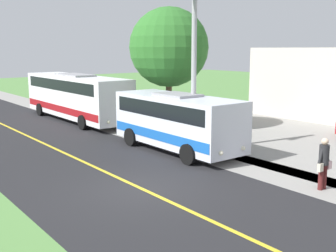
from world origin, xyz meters
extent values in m
plane|color=#548442|center=(0.00, 0.00, 0.00)|extent=(120.00, 120.00, 0.00)
cube|color=black|center=(0.00, 0.00, 0.00)|extent=(8.00, 100.00, 0.01)
cube|color=gray|center=(-5.20, 0.00, 0.00)|extent=(2.40, 100.00, 0.01)
cube|color=gold|center=(0.00, 0.00, 0.01)|extent=(0.16, 100.00, 0.00)
cube|color=silver|center=(-4.50, -3.49, 1.49)|extent=(2.40, 7.16, 2.29)
cube|color=blue|center=(-4.50, -3.49, 0.90)|extent=(2.44, 7.02, 0.44)
cube|color=black|center=(-4.50, -3.49, 2.09)|extent=(2.44, 6.45, 0.70)
cube|color=gray|center=(-4.50, -3.49, 2.70)|extent=(1.44, 2.15, 0.12)
cylinder|color=black|center=(-5.70, -1.27, 0.45)|extent=(0.25, 0.90, 0.90)
cylinder|color=black|center=(-3.30, -1.27, 0.45)|extent=(0.25, 0.90, 0.90)
cylinder|color=black|center=(-5.70, -5.71, 0.45)|extent=(0.25, 0.90, 0.90)
cylinder|color=black|center=(-3.30, -5.71, 0.45)|extent=(0.25, 0.90, 0.90)
sphere|color=#F2EACC|center=(-5.16, 0.11, 0.70)|extent=(0.20, 0.20, 0.20)
sphere|color=#F2EACC|center=(-3.84, 0.11, 0.70)|extent=(0.20, 0.20, 0.20)
cube|color=white|center=(-4.55, -14.45, 1.69)|extent=(2.49, 11.04, 2.67)
cube|color=maroon|center=(-4.55, -14.45, 0.90)|extent=(2.53, 10.82, 0.44)
cube|color=black|center=(-4.55, -14.45, 2.47)|extent=(2.53, 9.94, 0.70)
cube|color=gray|center=(-4.55, -14.45, 3.08)|extent=(1.50, 3.31, 0.12)
cylinder|color=black|center=(-5.79, -11.02, 0.45)|extent=(0.25, 0.90, 0.90)
cylinder|color=black|center=(-3.30, -11.02, 0.45)|extent=(0.25, 0.90, 0.90)
cylinder|color=black|center=(-5.79, -17.87, 0.45)|extent=(0.25, 0.90, 0.90)
cylinder|color=black|center=(-3.30, -17.87, 0.45)|extent=(0.25, 0.90, 0.90)
sphere|color=#F2EACC|center=(-5.23, -8.90, 0.70)|extent=(0.20, 0.20, 0.20)
sphere|color=#F2EACC|center=(-3.86, -8.90, 0.70)|extent=(0.20, 0.20, 0.20)
cylinder|color=#4C1919|center=(-5.05, 3.96, 0.44)|extent=(0.18, 0.18, 0.89)
cylinder|color=#4C1919|center=(-4.85, 3.96, 0.44)|extent=(0.18, 0.18, 0.89)
cylinder|color=#262628|center=(-4.95, 3.96, 1.24)|extent=(0.34, 0.34, 0.70)
sphere|color=beige|center=(-4.95, 3.96, 1.71)|extent=(0.24, 0.24, 0.24)
cylinder|color=#262628|center=(-5.13, 3.96, 1.27)|extent=(0.29, 0.10, 0.63)
cube|color=beige|center=(-5.21, 4.01, 0.84)|extent=(0.20, 0.12, 0.28)
cylinder|color=#262628|center=(-4.76, 3.96, 1.27)|extent=(0.29, 0.10, 0.63)
cube|color=beige|center=(-4.69, 4.01, 0.84)|extent=(0.20, 0.12, 0.28)
cylinder|color=#9E9EA3|center=(-5.00, -2.89, 3.76)|extent=(0.24, 0.24, 7.52)
cylinder|color=brown|center=(-7.40, -7.82, 1.59)|extent=(0.36, 0.36, 3.18)
sphere|color=#2D6B28|center=(-7.40, -7.82, 4.91)|extent=(4.63, 4.63, 4.63)
camera|label=1|loc=(7.79, 11.55, 4.83)|focal=44.34mm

